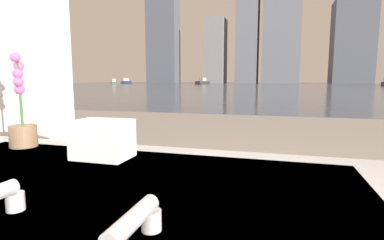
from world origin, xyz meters
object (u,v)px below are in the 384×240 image
Objects in this scene: towel_stack at (103,139)px; potted_orchid at (22,121)px; faucet_far at (138,220)px; harbor_boat_0 at (126,82)px.

potted_orchid is at bearing 170.69° from towel_stack.
faucet_far is 0.85× the size of towel_stack.
potted_orchid is at bearing 145.15° from faucet_far.
harbor_boat_0 reaches higher than potted_orchid.
towel_stack is at bearing -9.31° from potted_orchid.
faucet_far is at bearing -61.68° from harbor_boat_0.
potted_orchid is at bearing -62.00° from harbor_boat_0.
harbor_boat_0 reaches higher than towel_stack.
faucet_far is at bearing -34.85° from potted_orchid.
potted_orchid is 0.10× the size of harbor_boat_0.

